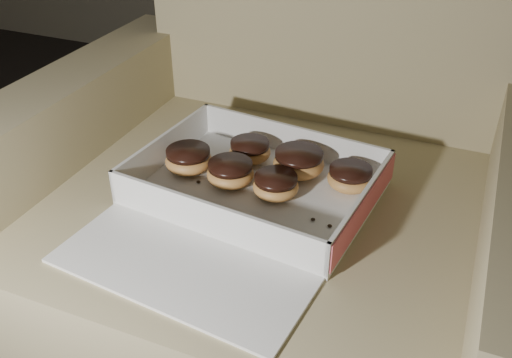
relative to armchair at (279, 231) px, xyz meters
name	(u,v)px	position (x,y,z in m)	size (l,w,h in m)	color
armchair	(279,231)	(0.00, 0.00, 0.00)	(0.89, 0.75, 0.93)	#9A8D62
bakery_box	(246,199)	(-0.02, -0.11, 0.14)	(0.41, 0.46, 0.06)	silver
donut_a	(299,162)	(0.03, 0.00, 0.15)	(0.09, 0.09, 0.04)	#CF9248
donut_b	(230,172)	(-0.06, -0.07, 0.15)	(0.08, 0.08, 0.04)	#CF9248
donut_c	(276,185)	(0.02, -0.07, 0.15)	(0.07, 0.07, 0.04)	#CF9248
donut_d	(189,159)	(-0.14, -0.06, 0.15)	(0.08, 0.08, 0.04)	#CF9248
donut_e	(250,150)	(-0.06, 0.01, 0.15)	(0.07, 0.07, 0.04)	#CF9248
donut_f	(350,177)	(0.12, -0.01, 0.15)	(0.07, 0.07, 0.04)	#CF9248
crumb_a	(157,207)	(-0.14, -0.18, 0.13)	(0.01, 0.01, 0.00)	black
crumb_b	(308,247)	(0.11, -0.18, 0.13)	(0.01, 0.01, 0.00)	black
crumb_c	(330,226)	(0.12, -0.12, 0.13)	(0.01, 0.01, 0.00)	black
crumb_d	(313,219)	(0.09, -0.12, 0.13)	(0.01, 0.01, 0.00)	black
crumb_e	(198,182)	(-0.11, -0.09, 0.13)	(0.01, 0.01, 0.00)	black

